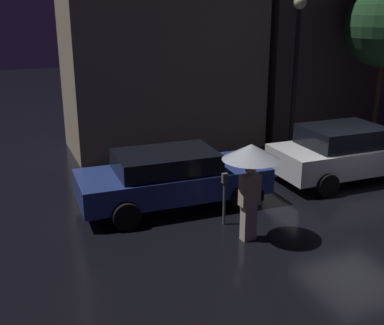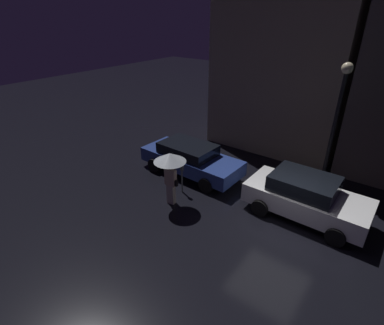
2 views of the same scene
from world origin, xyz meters
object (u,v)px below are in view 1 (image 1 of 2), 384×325
Objects in this scene: parked_car_white at (344,152)px; street_lamp_near at (297,52)px; parked_car_blue at (171,177)px; pedestrian_with_umbrella at (251,163)px; parking_meter at (224,193)px.

street_lamp_near is (-0.07, 2.52, 2.51)m from parked_car_white.
street_lamp_near is at bearing 27.57° from parked_car_blue.
parking_meter is (-0.15, 0.84, -0.94)m from pedestrian_with_umbrella.
parked_car_blue is 1.12× the size of parked_car_white.
pedestrian_with_umbrella is at bearing -79.80° from parking_meter.
parked_car_white is 0.83× the size of street_lamp_near.
street_lamp_near is (5.00, 2.42, 2.57)m from parked_car_blue.
street_lamp_near reaches higher than parked_car_white.
parked_car_white is 4.58m from parking_meter.
parking_meter is (0.70, -1.46, 0.02)m from parked_car_blue.
parked_car_white is 3.56m from street_lamp_near.
pedestrian_with_umbrella reaches higher than parked_car_white.
pedestrian_with_umbrella reaches higher than parked_car_blue.
pedestrian_with_umbrella is at bearing -131.28° from street_lamp_near.
street_lamp_near reaches higher than parking_meter.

